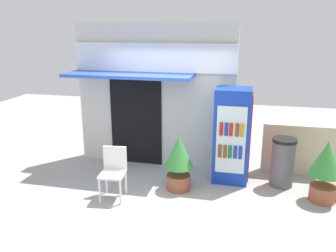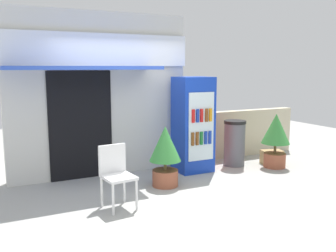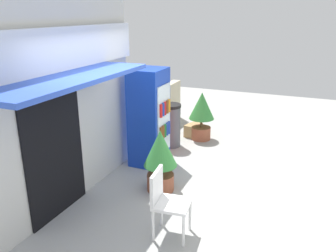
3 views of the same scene
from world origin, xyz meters
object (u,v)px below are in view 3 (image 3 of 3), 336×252
Objects in this scene: potted_plant_curbside at (202,112)px; cardboard_box at (193,130)px; plastic_chair at (166,199)px; drink_cooler at (149,117)px; potted_plant_near_shop at (160,156)px; trash_bin at (170,125)px.

cardboard_box is (0.13, 0.23, -0.50)m from potted_plant_curbside.
plastic_chair is at bearing -166.76° from cardboard_box.
drink_cooler reaches higher than potted_plant_near_shop.
drink_cooler is 1.67× the size of potted_plant_curbside.
plastic_chair is 0.87× the size of potted_plant_near_shop.
plastic_chair is at bearing -152.79° from potted_plant_near_shop.
cardboard_box is (0.77, -0.26, -0.32)m from trash_bin.
drink_cooler is 1.69m from potted_plant_curbside.
potted_plant_curbside is at bearing -37.35° from trash_bin.
drink_cooler is 2.03× the size of plastic_chair.
potted_plant_curbside is 0.82m from trash_bin.
trash_bin is (1.85, 0.59, -0.12)m from potted_plant_near_shop.
drink_cooler is at bearing 30.64° from plastic_chair.
potted_plant_near_shop is 1.95m from trash_bin.
drink_cooler is at bearing 34.31° from potted_plant_near_shop.
potted_plant_near_shop is at bearing -172.91° from cardboard_box.
drink_cooler is 4.28× the size of cardboard_box.
potted_plant_curbside is (3.53, 0.63, 0.12)m from plastic_chair.
potted_plant_curbside is at bearing -18.09° from drink_cooler.
plastic_chair is 3.10m from trash_bin.
drink_cooler reaches higher than plastic_chair.
potted_plant_curbside is at bearing -120.28° from cardboard_box.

